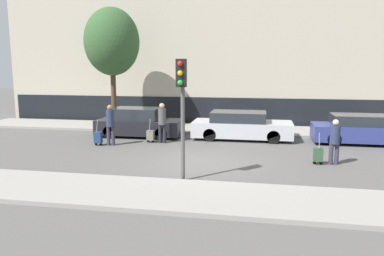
{
  "coord_description": "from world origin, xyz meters",
  "views": [
    {
      "loc": [
        2.12,
        -12.99,
        3.43
      ],
      "look_at": [
        -0.64,
        1.8,
        0.95
      ],
      "focal_mm": 35.0,
      "sensor_mm": 36.0,
      "label": 1
    }
  ],
  "objects": [
    {
      "name": "parked_bicycle",
      "position": [
        1.61,
        7.2,
        0.49
      ],
      "size": [
        1.77,
        0.06,
        0.96
      ],
      "color": "black",
      "rests_on": "sidewalk_far"
    },
    {
      "name": "bare_tree_near_crossing",
      "position": [
        -5.85,
        6.35,
        4.72
      ],
      "size": [
        2.94,
        2.94,
        6.42
      ],
      "color": "#4C3826",
      "rests_on": "sidewalk_far"
    },
    {
      "name": "building_facade",
      "position": [
        0.0,
        10.36,
        5.45
      ],
      "size": [
        28.0,
        2.38,
        10.94
      ],
      "color": "#B7AD99",
      "rests_on": "ground_plane"
    },
    {
      "name": "trolley_left",
      "position": [
        -4.88,
        2.07,
        0.36
      ],
      "size": [
        0.34,
        0.29,
        1.14
      ],
      "color": "navy",
      "rests_on": "ground_plane"
    },
    {
      "name": "traffic_light",
      "position": [
        -0.16,
        -2.36,
        2.6
      ],
      "size": [
        0.28,
        0.47,
        3.64
      ],
      "color": "#515154",
      "rests_on": "ground_plane"
    },
    {
      "name": "parked_car_1",
      "position": [
        1.21,
        4.73,
        0.63
      ],
      "size": [
        4.67,
        1.87,
        1.32
      ],
      "color": "#B7BABF",
      "rests_on": "ground_plane"
    },
    {
      "name": "pedestrian_right",
      "position": [
        4.69,
        0.57,
        0.91
      ],
      "size": [
        0.35,
        0.34,
        1.61
      ],
      "rotation": [
        0.0,
        0.0,
        0.17
      ],
      "color": "#383347",
      "rests_on": "ground_plane"
    },
    {
      "name": "parked_car_0",
      "position": [
        -3.8,
        4.49,
        0.66
      ],
      "size": [
        4.18,
        1.75,
        1.42
      ],
      "color": "black",
      "rests_on": "ground_plane"
    },
    {
      "name": "sidewalk_far",
      "position": [
        0.0,
        7.0,
        0.06
      ],
      "size": [
        28.0,
        3.0,
        0.12
      ],
      "color": "gray",
      "rests_on": "ground_plane"
    },
    {
      "name": "pedestrian_center",
      "position": [
        -2.26,
        3.15,
        1.03
      ],
      "size": [
        0.35,
        0.34,
        1.81
      ],
      "rotation": [
        0.0,
        0.0,
        0.06
      ],
      "color": "#23232D",
      "rests_on": "ground_plane"
    },
    {
      "name": "ground_plane",
      "position": [
        0.0,
        0.0,
        0.0
      ],
      "size": [
        80.0,
        80.0,
        0.0
      ],
      "primitive_type": "plane",
      "color": "#565451"
    },
    {
      "name": "trolley_right",
      "position": [
        4.15,
        0.48,
        0.36
      ],
      "size": [
        0.34,
        0.29,
        1.14
      ],
      "color": "#335138",
      "rests_on": "ground_plane"
    },
    {
      "name": "parked_car_2",
      "position": [
        6.61,
        4.62,
        0.62
      ],
      "size": [
        4.41,
        1.74,
        1.3
      ],
      "color": "navy",
      "rests_on": "ground_plane"
    },
    {
      "name": "trolley_center",
      "position": [
        -2.81,
        3.11,
        0.34
      ],
      "size": [
        0.34,
        0.29,
        1.1
      ],
      "color": "slate",
      "rests_on": "ground_plane"
    },
    {
      "name": "sidewalk_near",
      "position": [
        0.0,
        -3.75,
        0.06
      ],
      "size": [
        28.0,
        2.5,
        0.12
      ],
      "color": "gray",
      "rests_on": "ground_plane"
    },
    {
      "name": "pedestrian_left",
      "position": [
        -4.34,
        2.2,
        1.02
      ],
      "size": [
        0.34,
        0.34,
        1.79
      ],
      "rotation": [
        0.0,
        0.0,
        0.23
      ],
      "color": "#383347",
      "rests_on": "ground_plane"
    }
  ]
}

